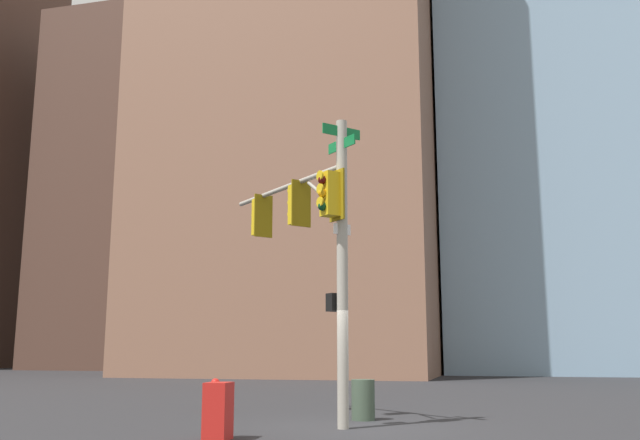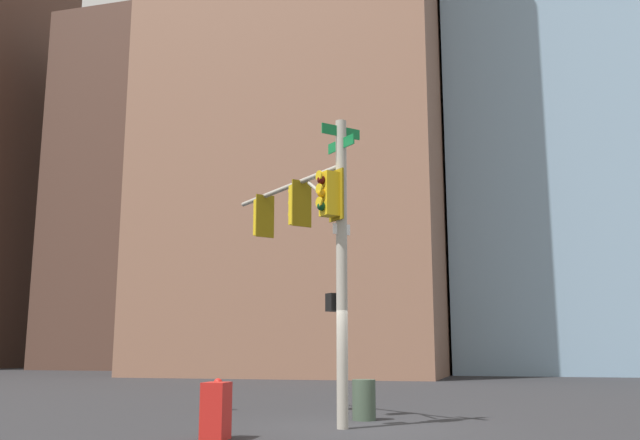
{
  "view_description": "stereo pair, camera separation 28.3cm",
  "coord_description": "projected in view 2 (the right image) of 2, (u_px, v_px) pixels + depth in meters",
  "views": [
    {
      "loc": [
        3.09,
        -15.23,
        1.66
      ],
      "look_at": [
        -0.91,
        0.25,
        4.65
      ],
      "focal_mm": 38.88,
      "sensor_mm": 36.0,
      "label": 1
    },
    {
      "loc": [
        3.36,
        -15.16,
        1.66
      ],
      "look_at": [
        -0.91,
        0.25,
        4.65
      ],
      "focal_mm": 38.88,
      "sensor_mm": 36.0,
      "label": 2
    }
  ],
  "objects": [
    {
      "name": "ground_plane",
      "position": [
        357.0,
        428.0,
        14.94
      ],
      "size": [
        200.0,
        200.0,
        0.0
      ],
      "primitive_type": "plane",
      "color": "#262628"
    },
    {
      "name": "signal_pole_assembly",
      "position": [
        313.0,
        230.0,
        16.39
      ],
      "size": [
        4.16,
        3.97,
        6.83
      ],
      "rotation": [
        0.0,
        0.0,
        2.4
      ],
      "color": "#9E998C",
      "rests_on": "ground_plane"
    },
    {
      "name": "fire_hydrant",
      "position": [
        218.0,
        393.0,
        19.19
      ],
      "size": [
        0.34,
        0.26,
        0.87
      ],
      "color": "red",
      "rests_on": "ground_plane"
    },
    {
      "name": "litter_bin",
      "position": [
        364.0,
        400.0,
        16.53
      ],
      "size": [
        0.56,
        0.56,
        0.95
      ],
      "primitive_type": "cylinder",
      "color": "#384738",
      "rests_on": "ground_plane"
    },
    {
      "name": "newspaper_box",
      "position": [
        216.0,
        411.0,
        12.99
      ],
      "size": [
        0.47,
        0.59,
        1.05
      ],
      "primitive_type": "cube",
      "rotation": [
        0.0,
        0.0,
        0.06
      ],
      "color": "red",
      "rests_on": "ground_plane"
    },
    {
      "name": "building_brick_nearside",
      "position": [
        309.0,
        87.0,
        51.44
      ],
      "size": [
        19.36,
        17.97,
        41.7
      ],
      "primitive_type": "cube",
      "color": "#845B47",
      "rests_on": "ground_plane"
    },
    {
      "name": "building_brick_midblock",
      "position": [
        168.0,
        194.0,
        64.22
      ],
      "size": [
        17.25,
        14.25,
        31.75
      ],
      "primitive_type": "cube",
      "color": "#4C3328",
      "rests_on": "ground_plane"
    }
  ]
}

